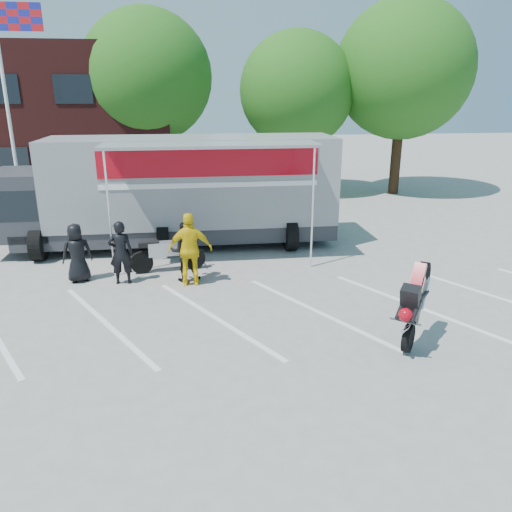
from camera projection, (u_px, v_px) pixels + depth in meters
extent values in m
plane|color=#9A9A95|center=(208.00, 339.00, 10.39)|extent=(100.00, 100.00, 0.00)
cube|color=white|center=(206.00, 318.00, 11.33)|extent=(18.09, 13.33, 0.01)
cylinder|color=white|center=(9.00, 118.00, 17.71)|extent=(0.12, 0.12, 8.00)
cube|color=red|center=(19.00, 17.00, 16.78)|extent=(1.50, 0.04, 0.90)
cylinder|color=#382314|center=(152.00, 161.00, 24.68)|extent=(0.50, 0.50, 3.24)
sphere|color=#245715|center=(147.00, 76.00, 23.44)|extent=(6.12, 6.12, 6.12)
cylinder|color=#382314|center=(295.00, 165.00, 24.69)|extent=(0.50, 0.50, 2.88)
sphere|color=#245715|center=(297.00, 90.00, 23.59)|extent=(5.44, 5.44, 5.44)
cylinder|color=#382314|center=(396.00, 159.00, 24.78)|extent=(0.50, 0.50, 3.42)
sphere|color=#245715|center=(404.00, 70.00, 23.47)|extent=(6.46, 6.46, 6.46)
imported|color=black|center=(77.00, 253.00, 13.31)|extent=(0.90, 0.72, 1.60)
imported|color=black|center=(121.00, 253.00, 13.15)|extent=(0.63, 0.41, 1.72)
imported|color=black|center=(185.00, 252.00, 13.37)|extent=(0.81, 0.64, 1.64)
imported|color=yellow|center=(190.00, 250.00, 13.00)|extent=(1.16, 0.51, 1.96)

